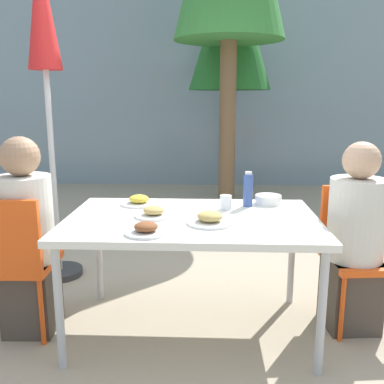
# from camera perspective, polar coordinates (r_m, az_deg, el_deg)

# --- Properties ---
(ground_plane) EXTENTS (24.00, 24.00, 0.00)m
(ground_plane) POSITION_cam_1_polar(r_m,az_deg,el_deg) (2.79, 0.00, -17.91)
(ground_plane) COLOR tan
(building_facade) EXTENTS (10.00, 0.20, 3.00)m
(building_facade) POSITION_cam_1_polar(r_m,az_deg,el_deg) (7.12, 1.63, 13.08)
(building_facade) COLOR gray
(building_facade) RESTS_ON ground
(dining_table) EXTENTS (1.47, 0.93, 0.73)m
(dining_table) POSITION_cam_1_polar(r_m,az_deg,el_deg) (2.52, 0.00, -4.51)
(dining_table) COLOR silver
(dining_table) RESTS_ON ground
(chair_left) EXTENTS (0.41, 0.41, 0.87)m
(chair_left) POSITION_cam_1_polar(r_m,az_deg,el_deg) (2.71, -22.63, -7.90)
(chair_left) COLOR #E54C14
(chair_left) RESTS_ON ground
(person_left) EXTENTS (0.32, 0.32, 1.20)m
(person_left) POSITION_cam_1_polar(r_m,az_deg,el_deg) (2.74, -21.12, -6.11)
(person_left) COLOR #473D33
(person_left) RESTS_ON ground
(chair_right) EXTENTS (0.44, 0.44, 0.87)m
(chair_right) POSITION_cam_1_polar(r_m,az_deg,el_deg) (2.89, 21.07, -6.56)
(chair_right) COLOR #E54C14
(chair_right) RESTS_ON ground
(person_right) EXTENTS (0.34, 0.34, 1.16)m
(person_right) POSITION_cam_1_polar(r_m,az_deg,el_deg) (2.79, 20.86, -6.32)
(person_right) COLOR #473D33
(person_right) RESTS_ON ground
(closed_umbrella) EXTENTS (0.36, 0.36, 2.49)m
(closed_umbrella) POSITION_cam_1_polar(r_m,az_deg,el_deg) (3.45, -19.12, 18.06)
(closed_umbrella) COLOR #333333
(closed_umbrella) RESTS_ON ground
(plate_0) EXTENTS (0.23, 0.23, 0.07)m
(plate_0) POSITION_cam_1_polar(r_m,az_deg,el_deg) (2.81, -7.09, -1.21)
(plate_0) COLOR white
(plate_0) RESTS_ON dining_table
(plate_1) EXTENTS (0.26, 0.26, 0.07)m
(plate_1) POSITION_cam_1_polar(r_m,az_deg,el_deg) (2.37, 2.40, -3.62)
(plate_1) COLOR white
(plate_1) RESTS_ON dining_table
(plate_2) EXTENTS (0.22, 0.22, 0.06)m
(plate_2) POSITION_cam_1_polar(r_m,az_deg,el_deg) (2.20, -6.14, -4.98)
(plate_2) COLOR white
(plate_2) RESTS_ON dining_table
(plate_3) EXTENTS (0.22, 0.22, 0.06)m
(plate_3) POSITION_cam_1_polar(r_m,az_deg,el_deg) (2.51, -5.13, -2.79)
(plate_3) COLOR white
(plate_3) RESTS_ON dining_table
(bottle) EXTENTS (0.06, 0.06, 0.23)m
(bottle) POSITION_cam_1_polar(r_m,az_deg,el_deg) (2.75, 7.48, 0.30)
(bottle) COLOR #334C8E
(bottle) RESTS_ON dining_table
(drinking_cup) EXTENTS (0.07, 0.07, 0.09)m
(drinking_cup) POSITION_cam_1_polar(r_m,az_deg,el_deg) (2.67, 4.53, -1.39)
(drinking_cup) COLOR white
(drinking_cup) RESTS_ON dining_table
(salad_bowl) EXTENTS (0.17, 0.17, 0.06)m
(salad_bowl) POSITION_cam_1_polar(r_m,az_deg,el_deg) (2.85, 10.12, -0.99)
(salad_bowl) COLOR white
(salad_bowl) RESTS_ON dining_table
(tree_behind_right) EXTENTS (1.14, 1.14, 3.35)m
(tree_behind_right) POSITION_cam_1_polar(r_m,az_deg,el_deg) (6.22, 5.16, 21.47)
(tree_behind_right) COLOR brown
(tree_behind_right) RESTS_ON ground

